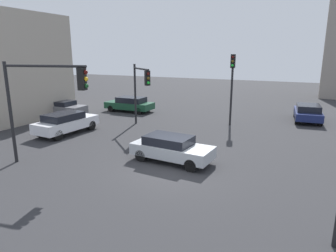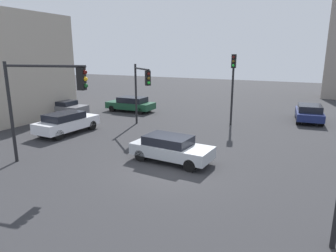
{
  "view_description": "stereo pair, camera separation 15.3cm",
  "coord_description": "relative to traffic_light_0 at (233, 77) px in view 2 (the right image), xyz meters",
  "views": [
    {
      "loc": [
        5.81,
        -11.68,
        5.35
      ],
      "look_at": [
        -1.77,
        3.33,
        1.25
      ],
      "focal_mm": 31.54,
      "sensor_mm": 36.0,
      "label": 1
    },
    {
      "loc": [
        5.95,
        -11.61,
        5.35
      ],
      "look_at": [
        -1.77,
        3.33,
        1.25
      ],
      "focal_mm": 31.54,
      "sensor_mm": 36.0,
      "label": 2
    }
  ],
  "objects": [
    {
      "name": "traffic_light_3",
      "position": [
        -5.6,
        -3.88,
        -0.44
      ],
      "size": [
        2.6,
        2.25,
        4.64
      ],
      "rotation": [
        0.0,
        0.0,
        -0.71
      ],
      "color": "black",
      "rests_on": "ground_plane"
    },
    {
      "name": "car_4",
      "position": [
        -10.02,
        1.1,
        -2.98
      ],
      "size": [
        4.6,
        2.04,
        1.41
      ],
      "rotation": [
        0.0,
        0.0,
        3.17
      ],
      "color": "#19472D",
      "rests_on": "ground_plane"
    },
    {
      "name": "car_1",
      "position": [
        -9.38,
        -7.65,
        -2.93
      ],
      "size": [
        1.96,
        4.53,
        1.48
      ],
      "rotation": [
        0.0,
        0.0,
        1.54
      ],
      "color": "silver",
      "rests_on": "ground_plane"
    },
    {
      "name": "car_6",
      "position": [
        -14.05,
        -3.49,
        -2.96
      ],
      "size": [
        4.26,
        2.04,
        1.4
      ],
      "rotation": [
        0.0,
        0.0,
        0.07
      ],
      "color": "slate",
      "rests_on": "ground_plane"
    },
    {
      "name": "car_0",
      "position": [
        5.3,
        4.1,
        -2.98
      ],
      "size": [
        2.4,
        4.46,
        1.4
      ],
      "rotation": [
        0.0,
        0.0,
        1.68
      ],
      "color": "navy",
      "rests_on": "ground_plane"
    },
    {
      "name": "traffic_light_0",
      "position": [
        0.0,
        0.0,
        0.0
      ],
      "size": [
        0.35,
        0.47,
        5.35
      ],
      "rotation": [
        0.0,
        0.0,
        -1.48
      ],
      "color": "black",
      "rests_on": "ground_plane"
    },
    {
      "name": "traffic_light_1",
      "position": [
        -5.58,
        -12.42,
        -0.06
      ],
      "size": [
        4.27,
        1.19,
        5.02
      ],
      "rotation": [
        0.0,
        0.0,
        0.23
      ],
      "color": "black",
      "rests_on": "ground_plane"
    },
    {
      "name": "car_3",
      "position": [
        -0.53,
        -9.26,
        -3.01
      ],
      "size": [
        4.21,
        1.92,
        1.34
      ],
      "rotation": [
        0.0,
        0.0,
        -0.05
      ],
      "color": "#ADB2B7",
      "rests_on": "ground_plane"
    },
    {
      "name": "ground_plane",
      "position": [
        -0.04,
        -10.4,
        -3.72
      ],
      "size": [
        103.94,
        103.94,
        0.0
      ],
      "primitive_type": "plane",
      "color": "#2D2D30"
    }
  ]
}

